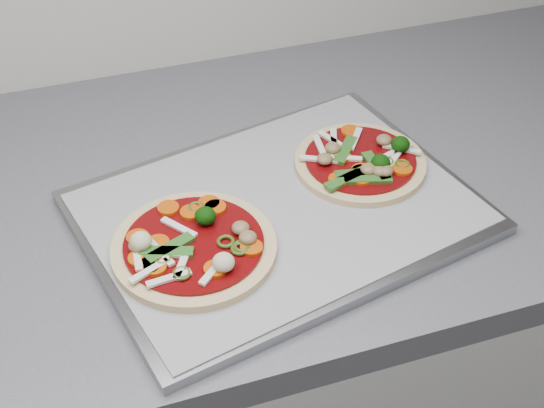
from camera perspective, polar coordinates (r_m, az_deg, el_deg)
name	(u,v)px	position (r m, az deg, el deg)	size (l,w,h in m)	color
base_cabinet	(353,369)	(1.34, 6.08, -12.28)	(3.60, 0.60, 0.86)	silver
countertop	(376,163)	(1.02, 7.82, 3.10)	(3.60, 0.60, 0.04)	slate
baking_tray	(279,213)	(0.90, 0.52, -0.65)	(0.44, 0.33, 0.01)	gray
parchment	(279,207)	(0.89, 0.52, -0.25)	(0.43, 0.31, 0.00)	#A2A2A7
pizza_left	(193,246)	(0.83, -5.98, -3.15)	(0.24, 0.24, 0.03)	tan
pizza_right	(362,162)	(0.95, 6.81, 3.18)	(0.17, 0.17, 0.03)	tan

